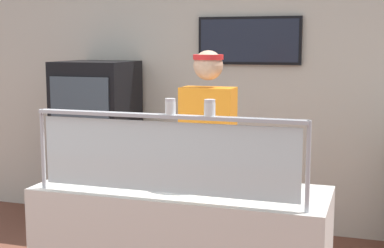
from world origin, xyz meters
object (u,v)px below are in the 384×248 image
parmesan_shaker (170,108)px  drink_fridge (97,145)px  pizza_server (174,180)px  worker_figure (208,156)px  pepper_flake_shaker (210,109)px  pizza_tray (178,183)px

parmesan_shaker → drink_fridge: 2.63m
pizza_server → worker_figure: bearing=85.0°
pepper_flake_shaker → drink_fridge: 2.77m
pizza_server → pizza_tray: bearing=43.5°
pizza_server → drink_fridge: size_ratio=0.17×
drink_fridge → parmesan_shaker: bearing=-53.2°
pizza_tray → drink_fridge: bearing=130.1°
pepper_flake_shaker → worker_figure: bearing=106.9°
pepper_flake_shaker → drink_fridge: (-1.75, 2.04, -0.65)m
worker_figure → pizza_server: bearing=-90.8°
pizza_tray → parmesan_shaker: parmesan_shaker is taller
pizza_server → drink_fridge: bearing=125.3°
pizza_tray → drink_fridge: 2.28m
pizza_server → parmesan_shaker: (0.08, -0.28, 0.48)m
pizza_server → pepper_flake_shaker: size_ratio=3.11×
pizza_server → worker_figure: (0.01, 0.69, 0.02)m
pepper_flake_shaker → worker_figure: size_ratio=0.05×
pizza_tray → pizza_server: pizza_server is taller
parmesan_shaker → pepper_flake_shaker: (0.22, 0.00, 0.00)m
worker_figure → parmesan_shaker: bearing=-85.7°
parmesan_shaker → pepper_flake_shaker: pepper_flake_shaker is taller
parmesan_shaker → pizza_tray: bearing=102.1°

